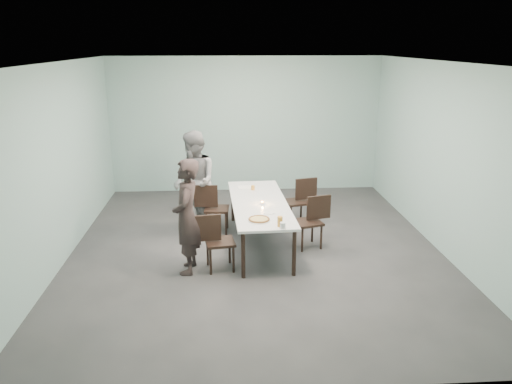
{
  "coord_description": "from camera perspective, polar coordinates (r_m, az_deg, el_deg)",
  "views": [
    {
      "loc": [
        -0.5,
        -7.6,
        3.28
      ],
      "look_at": [
        0.0,
        -0.04,
        1.0
      ],
      "focal_mm": 35.0,
      "sensor_mm": 36.0,
      "label": 1
    }
  ],
  "objects": [
    {
      "name": "water_tumbler",
      "position": [
        7.08,
        3.07,
        -3.83
      ],
      "size": [
        0.08,
        0.08,
        0.09
      ],
      "primitive_type": "cylinder",
      "color": "silver",
      "rests_on": "table"
    },
    {
      "name": "side_plate",
      "position": [
        7.72,
        1.53,
        -2.35
      ],
      "size": [
        0.18,
        0.18,
        0.01
      ],
      "primitive_type": "cylinder",
      "color": "white",
      "rests_on": "table"
    },
    {
      "name": "chair_far_left",
      "position": [
        8.9,
        -5.02,
        -1.51
      ],
      "size": [
        0.63,
        0.45,
        0.87
      ],
      "rotation": [
        0.0,
        0.0,
        -0.08
      ],
      "color": "black",
      "rests_on": "ground"
    },
    {
      "name": "chair_near_left",
      "position": [
        7.43,
        -4.76,
        -5.27
      ],
      "size": [
        0.64,
        0.48,
        0.87
      ],
      "rotation": [
        0.0,
        0.0,
        0.15
      ],
      "color": "black",
      "rests_on": "ground"
    },
    {
      "name": "table",
      "position": [
        8.25,
        0.39,
        -1.53
      ],
      "size": [
        1.0,
        2.63,
        0.75
      ],
      "rotation": [
        0.0,
        0.0,
        0.04
      ],
      "color": "white",
      "rests_on": "ground"
    },
    {
      "name": "chair_near_right",
      "position": [
        8.29,
        6.46,
        -2.94
      ],
      "size": [
        0.65,
        0.52,
        0.87
      ],
      "rotation": [
        0.0,
        0.0,
        3.41
      ],
      "color": "black",
      "rests_on": "ground"
    },
    {
      "name": "room_shell",
      "position": [
        7.72,
        -0.02,
        7.39
      ],
      "size": [
        6.02,
        7.02,
        3.01
      ],
      "color": "#91B6B3",
      "rests_on": "ground"
    },
    {
      "name": "ground",
      "position": [
        8.29,
        -0.02,
        -6.56
      ],
      "size": [
        7.0,
        7.0,
        0.0
      ],
      "primitive_type": "plane",
      "color": "#333335",
      "rests_on": "ground"
    },
    {
      "name": "chair_far_right",
      "position": [
        9.31,
        5.1,
        -0.67
      ],
      "size": [
        0.65,
        0.51,
        0.87
      ],
      "rotation": [
        0.0,
        0.0,
        3.38
      ],
      "color": "black",
      "rests_on": "ground"
    },
    {
      "name": "diner_far",
      "position": [
        8.92,
        -7.03,
        1.17
      ],
      "size": [
        0.97,
        1.08,
        1.81
      ],
      "primitive_type": "imported",
      "rotation": [
        0.0,
        0.0,
        -1.17
      ],
      "color": "gray",
      "rests_on": "ground"
    },
    {
      "name": "amber_tumbler",
      "position": [
        8.89,
        -0.35,
        0.49
      ],
      "size": [
        0.07,
        0.07,
        0.08
      ],
      "primitive_type": "cylinder",
      "color": "orange",
      "rests_on": "table"
    },
    {
      "name": "diner_near",
      "position": [
        7.3,
        -7.91,
        -2.81
      ],
      "size": [
        0.45,
        0.65,
        1.71
      ],
      "primitive_type": "imported",
      "rotation": [
        0.0,
        0.0,
        -1.63
      ],
      "color": "black",
      "rests_on": "ground"
    },
    {
      "name": "menu",
      "position": [
        9.06,
        -1.1,
        0.56
      ],
      "size": [
        0.31,
        0.23,
        0.01
      ],
      "primitive_type": "cube",
      "rotation": [
        0.0,
        0.0,
        0.04
      ],
      "color": "silver",
      "rests_on": "table"
    },
    {
      "name": "beer_glass",
      "position": [
        7.14,
        2.76,
        -3.39
      ],
      "size": [
        0.08,
        0.08,
        0.15
      ],
      "primitive_type": "cylinder",
      "color": "orange",
      "rests_on": "table"
    },
    {
      "name": "pizza",
      "position": [
        7.38,
        0.35,
        -3.15
      ],
      "size": [
        0.34,
        0.34,
        0.04
      ],
      "color": "white",
      "rests_on": "table"
    },
    {
      "name": "tealight",
      "position": [
        8.1,
        0.74,
        -1.3
      ],
      "size": [
        0.06,
        0.06,
        0.05
      ],
      "color": "silver",
      "rests_on": "table"
    }
  ]
}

